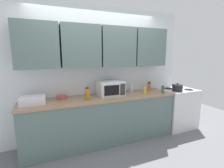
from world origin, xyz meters
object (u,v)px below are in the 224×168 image
Objects in this scene: microwave at (111,88)px; bowl_ceramic_small at (62,97)px; kettle at (177,88)px; bottle_spice_jar at (149,86)px; stove_range at (177,108)px; bottle_yellow_mustard at (145,91)px; bottle_amber_vinegar at (88,94)px; bottle_clear_tall at (132,88)px; bottle_green_oil at (163,90)px; dish_rack at (33,100)px.

bowl_ceramic_small is at bearing 174.91° from microwave.
microwave reaches higher than bowl_ceramic_small.
kettle is 0.60m from bottle_spice_jar.
bottle_yellow_mustard is at bearing -175.02° from stove_range.
bottle_clear_tall is at bearing 16.04° from bottle_amber_vinegar.
stove_range is 4.87× the size of bottle_spice_jar.
bottle_clear_tall is (-0.43, 0.02, -0.00)m from bottle_spice_jar.
bottle_amber_vinegar is 1.08m from bottle_clear_tall.
microwave is at bearing 168.46° from bottle_yellow_mustard.
stove_range is 1.75m from microwave.
microwave reaches higher than bottle_yellow_mustard.
bottle_yellow_mustard reaches higher than stove_range.
bottle_spice_jar is 0.43m from bottle_clear_tall.
bottle_clear_tall reaches higher than bottle_green_oil.
stove_range is 6.13× the size of bottle_yellow_mustard.
bottle_spice_jar is at bearing 106.13° from bottle_green_oil.
bottle_clear_tall is at bearing 2.50° from bowl_ceramic_small.
dish_rack is 2.45m from bottle_green_oil.
dish_rack is 2.49× the size of bottle_green_oil.
microwave is 0.71m from bottle_yellow_mustard.
microwave is at bearing 172.39° from kettle.
bottle_spice_jar is 1.88m from bowl_ceramic_small.
bottle_green_oil is at bearing -11.69° from bottle_yellow_mustard.
bottle_amber_vinegar is at bearing -163.96° from bottle_clear_tall.
kettle is at bearing -7.61° from microwave.
stove_range is 4.07× the size of bottle_amber_vinegar.
bowl_ceramic_small is (-2.56, 0.14, 0.48)m from stove_range.
bowl_ceramic_small is (-1.60, 0.22, -0.03)m from bottle_yellow_mustard.
bottle_green_oil is 0.68× the size of bottle_amber_vinegar.
stove_range is at bearing -10.32° from bottle_clear_tall.
microwave is 3.14× the size of bottle_green_oil.
bottle_amber_vinegar reaches higher than bottle_clear_tall.
dish_rack is (-3.01, 0.02, 0.51)m from stove_range.
bottle_spice_jar is at bearing 43.13° from bottle_yellow_mustard.
bottle_spice_jar is at bearing 164.95° from stove_range.
bottle_yellow_mustard is at bearing 0.57° from bottle_amber_vinegar.
microwave is at bearing -5.09° from bowl_ceramic_small.
bottle_clear_tall is (-1.11, 0.20, 0.53)m from stove_range.
bottle_spice_jar is 0.39m from bottle_yellow_mustard.
bottle_yellow_mustard is (2.06, -0.10, 0.01)m from dish_rack.
bottle_clear_tall is at bearing 145.62° from bottle_green_oil.
bottle_green_oil is (-0.41, -0.02, -0.01)m from kettle.
kettle is at bearing -3.22° from dish_rack.
bowl_ceramic_small is (0.46, 0.12, -0.02)m from dish_rack.
bottle_spice_jar is at bearing 1.31° from bowl_ceramic_small.
bottle_spice_jar reaches higher than bottle_green_oil.
bottle_green_oil reaches higher than bowl_ceramic_small.
microwave reaches higher than bottle_amber_vinegar.
dish_rack is at bearing 176.78° from kettle.
stove_range is at bearing -15.05° from bottle_spice_jar.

